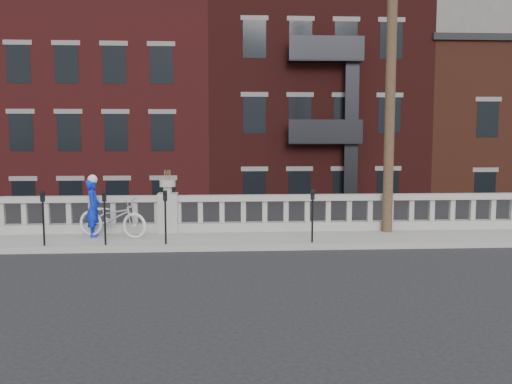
% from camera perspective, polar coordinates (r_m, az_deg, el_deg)
% --- Properties ---
extents(ground, '(120.00, 120.00, 0.00)m').
position_cam_1_polar(ground, '(12.55, -10.36, -7.74)').
color(ground, black).
rests_on(ground, ground).
extents(sidewalk, '(32.00, 2.20, 0.15)m').
position_cam_1_polar(sidewalk, '(15.45, -9.07, -4.84)').
color(sidewalk, gray).
rests_on(sidewalk, ground).
extents(balustrade, '(28.00, 0.34, 1.03)m').
position_cam_1_polar(balustrade, '(16.29, -8.79, -2.26)').
color(balustrade, gray).
rests_on(balustrade, sidewalk).
extents(planter_pedestal, '(0.55, 0.55, 1.76)m').
position_cam_1_polar(planter_pedestal, '(16.26, -8.80, -1.59)').
color(planter_pedestal, gray).
rests_on(planter_pedestal, sidewalk).
extents(lower_level, '(80.00, 44.00, 20.80)m').
position_cam_1_polar(lower_level, '(35.16, -5.15, 5.44)').
color(lower_level, '#605E59').
rests_on(lower_level, ground).
extents(utility_pole, '(1.60, 0.28, 10.00)m').
position_cam_1_polar(utility_pole, '(16.56, 13.38, 13.74)').
color(utility_pole, '#422D1E').
rests_on(utility_pole, sidewalk).
extents(parking_meter_b, '(0.10, 0.09, 1.36)m').
position_cam_1_polar(parking_meter_b, '(15.04, -20.52, -1.89)').
color(parking_meter_b, black).
rests_on(parking_meter_b, sidewalk).
extents(parking_meter_c, '(0.10, 0.09, 1.36)m').
position_cam_1_polar(parking_meter_c, '(14.67, -14.90, -1.89)').
color(parking_meter_c, black).
rests_on(parking_meter_c, sidewalk).
extents(parking_meter_d, '(0.10, 0.09, 1.36)m').
position_cam_1_polar(parking_meter_d, '(14.45, -9.06, -1.88)').
color(parking_meter_d, black).
rests_on(parking_meter_d, sidewalk).
extents(parking_meter_e, '(0.10, 0.09, 1.36)m').
position_cam_1_polar(parking_meter_e, '(14.58, 5.66, -1.77)').
color(parking_meter_e, black).
rests_on(parking_meter_e, sidewalk).
extents(bicycle, '(2.16, 1.42, 1.07)m').
position_cam_1_polar(bicycle, '(15.78, -14.15, -2.47)').
color(bicycle, silver).
rests_on(bicycle, sidewalk).
extents(cyclist, '(0.43, 0.61, 1.57)m').
position_cam_1_polar(cyclist, '(15.93, -15.96, -1.53)').
color(cyclist, '#0C22BD').
rests_on(cyclist, sidewalk).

